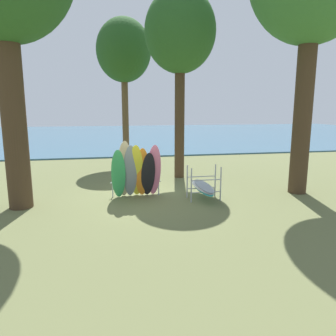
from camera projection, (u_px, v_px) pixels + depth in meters
The scene contains 6 objects.
ground_plane at pixel (144, 200), 11.78m from camera, with size 80.00×80.00×0.00m, color #60663D.
lake_water at pixel (117, 135), 38.95m from camera, with size 80.00×36.00×0.10m, color #38607A.
tree_mid_behind at pixel (180, 34), 14.46m from camera, with size 3.23×3.23×8.59m.
tree_far_left_back at pixel (124, 52), 18.65m from camera, with size 3.19×3.19×8.46m.
leaning_board_pile at pixel (136, 172), 11.84m from camera, with size 1.92×1.05×2.23m.
board_storage_rack at pixel (203, 187), 11.82m from camera, with size 1.15×2.12×1.25m.
Camera 1 is at (-1.30, -11.30, 3.37)m, focal length 34.28 mm.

